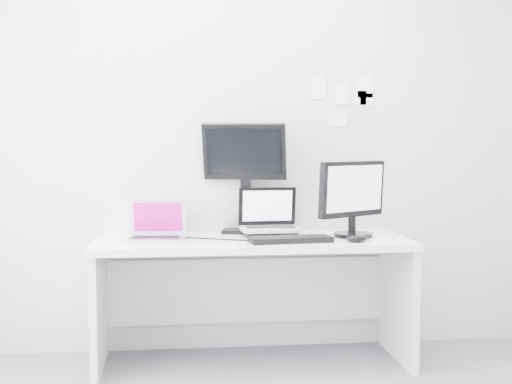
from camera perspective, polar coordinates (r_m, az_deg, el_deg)
back_wall at (r=4.46m, az=-0.81°, el=4.82°), size 3.60×0.00×3.60m
desk at (r=4.21m, az=-0.31°, el=-8.64°), size 1.80×0.70×0.73m
macbook at (r=4.07m, az=-7.97°, el=-2.18°), size 0.35×0.29×0.24m
speaker at (r=4.36m, az=-6.29°, el=-2.14°), size 0.12×0.12×0.18m
dell_laptop at (r=4.27m, az=1.16°, el=-1.52°), size 0.36×0.29×0.29m
rear_monitor at (r=4.38m, az=-0.88°, el=1.21°), size 0.53×0.30×0.69m
samsung_monitor at (r=4.24m, az=7.71°, el=-0.45°), size 0.55×0.47×0.46m
keyboard at (r=4.01m, az=2.73°, el=-3.76°), size 0.47×0.22×0.03m
mouse at (r=4.04m, az=7.94°, el=-3.67°), size 0.12×0.08×0.04m
wall_note_0 at (r=4.53m, az=4.92°, el=8.21°), size 0.10×0.00×0.14m
wall_note_1 at (r=4.56m, az=6.78°, el=7.67°), size 0.09×0.00×0.13m
wall_note_2 at (r=4.60m, az=8.62°, el=8.24°), size 0.10×0.00×0.14m
wall_note_3 at (r=4.55m, az=6.52°, el=5.66°), size 0.11×0.00×0.08m
wall_note_4 at (r=4.59m, az=8.18°, el=7.36°), size 0.09×0.00×0.09m
wall_note_5 at (r=4.60m, az=8.72°, el=7.20°), size 0.08×0.00×0.08m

